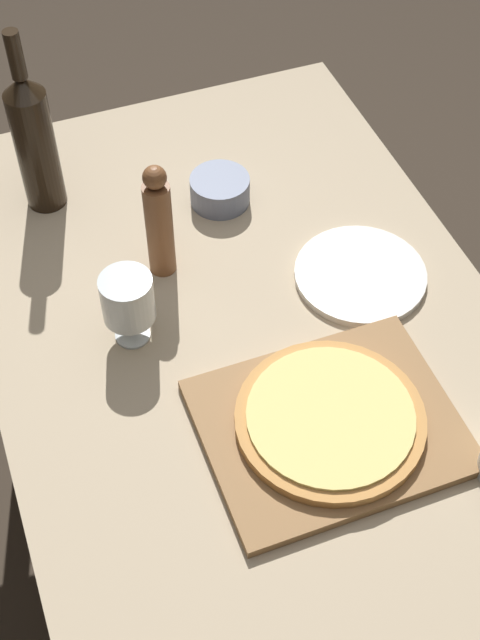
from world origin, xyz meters
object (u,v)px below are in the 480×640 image
(pepper_mill, at_px, (159,223))
(small_bowl, at_px, (220,190))
(pizza, at_px, (330,418))
(wine_glass, at_px, (128,299))
(wine_bottle, at_px, (34,140))

(pepper_mill, xyz_separation_m, small_bowl, (0.16, 0.13, -0.09))
(pepper_mill, bearing_deg, pizza, -71.61)
(pepper_mill, bearing_deg, small_bowl, 39.96)
(wine_glass, bearing_deg, pepper_mill, 54.24)
(wine_glass, bearing_deg, wine_bottle, 99.08)
(pizza, relative_size, wine_glass, 2.13)
(wine_bottle, relative_size, wine_glass, 2.66)
(pepper_mill, relative_size, small_bowl, 2.05)
(pizza, bearing_deg, wine_bottle, 113.89)
(pizza, xyz_separation_m, small_bowl, (0.02, 0.56, -0.00))
(pizza, distance_m, wine_glass, 0.38)
(pizza, relative_size, pepper_mill, 1.26)
(pepper_mill, distance_m, wine_glass, 0.17)
(pepper_mill, bearing_deg, wine_bottle, 122.20)
(small_bowl, bearing_deg, wine_bottle, 159.41)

